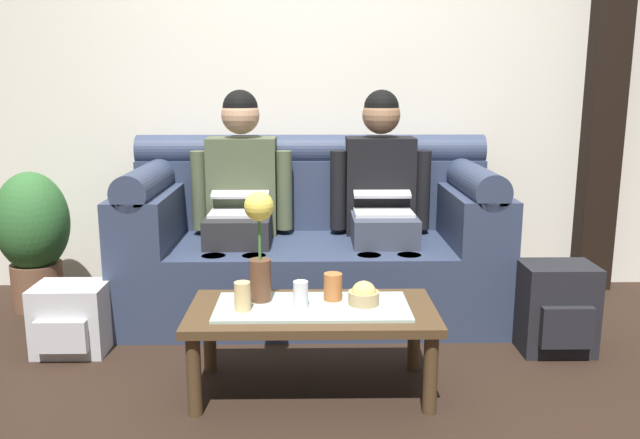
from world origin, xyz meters
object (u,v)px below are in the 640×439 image
Objects in this scene: person_left at (241,195)px; cup_far_center at (242,296)px; couch at (311,245)px; backpack_left at (71,319)px; backpack_right at (556,309)px; coffee_table at (312,318)px; cup_near_right at (301,294)px; potted_plant at (33,234)px; snack_bowl at (364,295)px; flower_vase at (260,240)px; cup_near_left at (333,287)px; person_right at (382,194)px.

cup_far_center is (0.11, -1.04, -0.23)m from person_left.
couch is 6.01× the size of backpack_left.
couch reaches higher than backpack_right.
coffee_table is 0.12m from cup_near_right.
potted_plant reaches higher than backpack_left.
snack_bowl is at bearing 7.55° from cup_far_center.
couch is 4.36× the size of flower_vase.
backpack_left is at bearing 163.44° from snack_bowl.
backpack_right is (1.43, 0.44, -0.22)m from cup_far_center.
cup_near_left is 0.16m from cup_near_right.
cup_near_right reaches higher than backpack_right.
backpack_left is (-1.35, 0.40, -0.25)m from snack_bowl.
cup_near_right is 1.84m from potted_plant.
snack_bowl is at bearing -58.59° from person_left.
backpack_left is at bearing -142.56° from person_left.
cup_near_left reaches higher than coffee_table.
couch reaches higher than cup_far_center.
potted_plant is (-1.55, 1.05, 0.12)m from coffee_table.
flower_vase is 3.63× the size of snack_bowl.
couch is at bearing -1.92° from potted_plant.
person_right is 1.12m from coffee_table.
person_right is 0.99m from cup_near_left.
backpack_right is (1.37, 0.32, -0.42)m from flower_vase.
person_right reaches higher than cup_far_center.
cup_far_center is at bearing -104.86° from couch.
backpack_right is (1.54, -0.60, -0.45)m from person_left.
person_left is at bearing 158.64° from backpack_right.
coffee_table is (0.39, -0.99, -0.34)m from person_left.
cup_near_right is 0.14× the size of potted_plant.
coffee_table is at bearing 20.85° from cup_near_right.
flower_vase reaches higher than cup_far_center.
snack_bowl is (-0.18, -0.98, -0.25)m from person_right.
backpack_right is (1.16, -0.61, -0.16)m from couch.
flower_vase is 3.96× the size of cup_far_center.
coffee_table is 1.23m from backpack_right.
cup_far_center is 0.15× the size of potted_plant.
backpack_right is at bearing 18.63° from cup_near_right.
potted_plant is (-1.17, 0.05, -0.23)m from person_left.
cup_far_center is (-0.66, -1.04, -0.23)m from person_right.
flower_vase is at bearing -79.45° from person_left.
coffee_table is at bearing -140.18° from cup_near_left.
flower_vase is 0.48m from snack_bowl.
backpack_left is at bearing 164.34° from cup_near_left.
couch is 1.29m from backpack_left.
cup_near_left is (-0.12, 0.06, 0.02)m from snack_bowl.
couch is 4.69× the size of backpack_right.
person_right is 10.86× the size of cup_near_left.
cup_near_right is 1.20m from backpack_left.
person_left is at bearing 95.97° from cup_far_center.
backpack_left is 2.30m from backpack_right.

